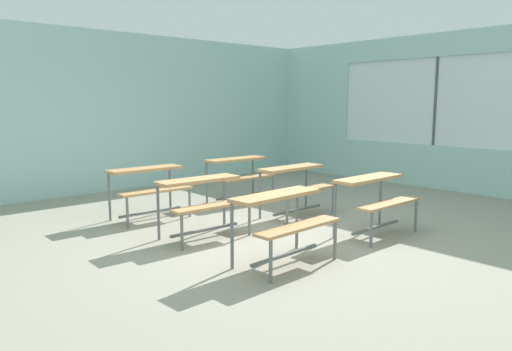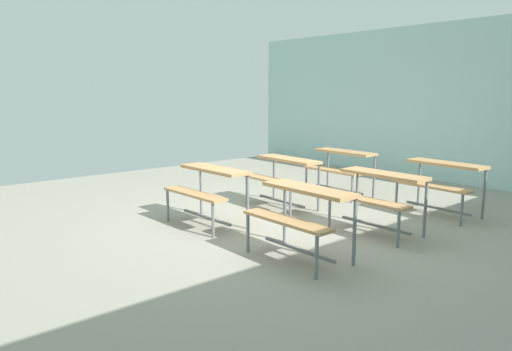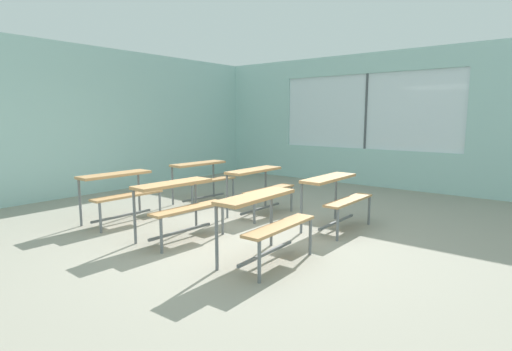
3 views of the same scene
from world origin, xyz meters
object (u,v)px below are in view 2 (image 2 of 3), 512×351
desk_bench_r1c1 (378,188)px  desk_bench_r2c1 (441,176)px  desk_bench_r1c0 (283,170)px  desk_bench_r2c0 (341,162)px  desk_bench_r0c0 (208,182)px  desk_bench_r0c1 (301,206)px

desk_bench_r1c1 → desk_bench_r2c1: size_ratio=0.98×
desk_bench_r1c0 → desk_bench_r2c0: 1.34m
desk_bench_r0c0 → desk_bench_r2c0: bearing=88.9°
desk_bench_r0c1 → desk_bench_r1c1: same height
desk_bench_r0c1 → desk_bench_r2c1: (0.04, 2.75, 0.00)m
desk_bench_r0c1 → desk_bench_r1c1: size_ratio=1.00×
desk_bench_r0c0 → desk_bench_r0c1: size_ratio=1.02×
desk_bench_r1c0 → desk_bench_r1c1: size_ratio=1.02×
desk_bench_r0c1 → desk_bench_r2c0: bearing=122.4°
desk_bench_r0c0 → desk_bench_r0c1: 1.67m
desk_bench_r0c0 → desk_bench_r2c1: same height
desk_bench_r0c1 → desk_bench_r2c1: size_ratio=0.98×
desk_bench_r0c0 → desk_bench_r2c0: size_ratio=1.01×
desk_bench_r0c1 → desk_bench_r2c0: size_ratio=0.99×
desk_bench_r2c0 → desk_bench_r2c1: same height
desk_bench_r1c1 → desk_bench_r2c0: same height
desk_bench_r1c0 → desk_bench_r2c0: size_ratio=1.01×
desk_bench_r0c1 → desk_bench_r1c1: bearing=90.9°
desk_bench_r2c0 → desk_bench_r2c1: bearing=2.3°
desk_bench_r1c0 → desk_bench_r2c1: size_ratio=0.99×
desk_bench_r0c1 → desk_bench_r1c1: 1.36m
desk_bench_r1c0 → desk_bench_r1c1: same height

